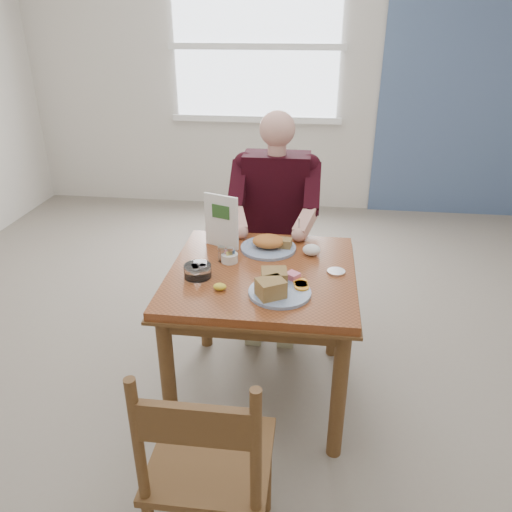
# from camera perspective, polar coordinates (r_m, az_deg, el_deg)

# --- Properties ---
(floor) EXTENTS (6.00, 6.00, 0.00)m
(floor) POSITION_cam_1_polar(r_m,az_deg,el_deg) (2.86, 0.61, -15.08)
(floor) COLOR slate
(floor) RESTS_ON ground
(wall_back) EXTENTS (5.50, 0.00, 5.50)m
(wall_back) POSITION_cam_1_polar(r_m,az_deg,el_deg) (5.17, 4.75, 20.54)
(wall_back) COLOR beige
(wall_back) RESTS_ON ground
(accent_panel) EXTENTS (1.60, 0.02, 2.80)m
(accent_panel) POSITION_cam_1_polar(r_m,az_deg,el_deg) (5.33, 23.21, 18.84)
(accent_panel) COLOR #475D85
(accent_panel) RESTS_ON ground
(lemon_wedge) EXTENTS (0.07, 0.05, 0.03)m
(lemon_wedge) POSITION_cam_1_polar(r_m,az_deg,el_deg) (2.26, -4.15, -3.52)
(lemon_wedge) COLOR yellow
(lemon_wedge) RESTS_ON table
(napkin) EXTENTS (0.11, 0.11, 0.06)m
(napkin) POSITION_cam_1_polar(r_m,az_deg,el_deg) (2.59, 6.37, 0.70)
(napkin) COLOR white
(napkin) RESTS_ON table
(metal_dish) EXTENTS (0.11, 0.11, 0.01)m
(metal_dish) POSITION_cam_1_polar(r_m,az_deg,el_deg) (2.44, 9.14, -1.79)
(metal_dish) COLOR silver
(metal_dish) RESTS_ON table
(window) EXTENTS (1.72, 0.04, 1.42)m
(window) POSITION_cam_1_polar(r_m,az_deg,el_deg) (5.16, 0.01, 22.83)
(window) COLOR white
(window) RESTS_ON wall_back
(table) EXTENTS (0.92, 0.92, 0.75)m
(table) POSITION_cam_1_polar(r_m,az_deg,el_deg) (2.49, 0.68, -3.92)
(table) COLOR brown
(table) RESTS_ON ground
(chair_far) EXTENTS (0.42, 0.42, 0.95)m
(chair_far) POSITION_cam_1_polar(r_m,az_deg,el_deg) (3.27, 2.25, 0.55)
(chair_far) COLOR brown
(chair_far) RESTS_ON ground
(chair_near) EXTENTS (0.42, 0.42, 0.95)m
(chair_near) POSITION_cam_1_polar(r_m,az_deg,el_deg) (1.86, -5.45, -22.86)
(chair_near) COLOR brown
(chair_near) RESTS_ON ground
(diner) EXTENTS (0.53, 0.56, 1.39)m
(diner) POSITION_cam_1_polar(r_m,az_deg,el_deg) (3.06, 2.21, 5.47)
(diner) COLOR gray
(diner) RESTS_ON chair_far
(near_plate) EXTENTS (0.37, 0.37, 0.09)m
(near_plate) POSITION_cam_1_polar(r_m,az_deg,el_deg) (2.22, 2.40, -3.50)
(near_plate) COLOR white
(near_plate) RESTS_ON table
(far_plate) EXTENTS (0.33, 0.33, 0.08)m
(far_plate) POSITION_cam_1_polar(r_m,az_deg,el_deg) (2.64, 1.56, 1.35)
(far_plate) COLOR white
(far_plate) RESTS_ON table
(caddy) EXTENTS (0.09, 0.09, 0.06)m
(caddy) POSITION_cam_1_polar(r_m,az_deg,el_deg) (2.51, -3.04, -0.19)
(caddy) COLOR white
(caddy) RESTS_ON table
(shakers) EXTENTS (0.09, 0.04, 0.08)m
(shakers) POSITION_cam_1_polar(r_m,az_deg,el_deg) (2.51, -3.46, 0.21)
(shakers) COLOR white
(shakers) RESTS_ON table
(creamer) EXTENTS (0.16, 0.16, 0.06)m
(creamer) POSITION_cam_1_polar(r_m,az_deg,el_deg) (2.38, -6.69, -1.70)
(creamer) COLOR white
(creamer) RESTS_ON table
(menu) EXTENTS (0.19, 0.08, 0.29)m
(menu) POSITION_cam_1_polar(r_m,az_deg,el_deg) (2.63, -3.98, 4.01)
(menu) COLOR white
(menu) RESTS_ON table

